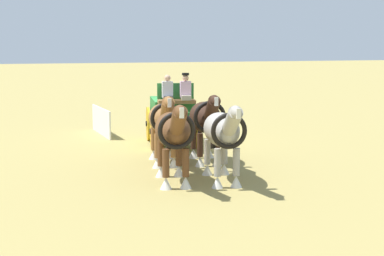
% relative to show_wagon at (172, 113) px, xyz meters
% --- Properties ---
extents(ground_plane, '(220.00, 220.00, 0.00)m').
position_rel_show_wagon_xyz_m(ground_plane, '(-0.18, 0.04, -1.18)').
color(ground_plane, '#9E8C4C').
extents(show_wagon, '(5.59, 2.41, 2.69)m').
position_rel_show_wagon_xyz_m(show_wagon, '(0.00, 0.00, 0.00)').
color(show_wagon, '#236B2D').
rests_on(show_wagon, ground).
extents(draft_horse_rear_near, '(2.92, 1.37, 2.23)m').
position_rel_show_wagon_xyz_m(draft_horse_rear_near, '(3.49, -0.16, 0.18)').
color(draft_horse_rear_near, '#331E14').
rests_on(draft_horse_rear_near, ground).
extents(draft_horse_rear_off, '(2.97, 1.32, 2.21)m').
position_rel_show_wagon_xyz_m(draft_horse_rear_off, '(3.20, -1.43, 0.16)').
color(draft_horse_rear_off, brown).
rests_on(draft_horse_rear_off, ground).
extents(draft_horse_lead_near, '(3.17, 1.37, 2.20)m').
position_rel_show_wagon_xyz_m(draft_horse_lead_near, '(6.03, -0.77, 0.16)').
color(draft_horse_lead_near, '#9E998E').
rests_on(draft_horse_lead_near, ground).
extents(draft_horse_lead_off, '(3.01, 1.36, 2.23)m').
position_rel_show_wagon_xyz_m(draft_horse_lead_off, '(5.72, -2.03, 0.18)').
color(draft_horse_lead_off, brown).
rests_on(draft_horse_lead_off, ground).
extents(sponsor_banner, '(3.20, 0.09, 1.10)m').
position_rel_show_wagon_xyz_m(sponsor_banner, '(-3.51, -1.84, -0.63)').
color(sponsor_banner, silver).
rests_on(sponsor_banner, ground).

